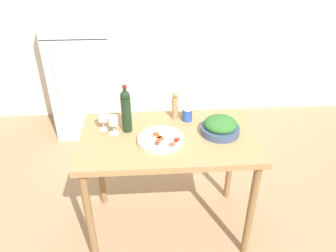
{
  "coord_description": "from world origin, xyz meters",
  "views": [
    {
      "loc": [
        -0.14,
        -2.0,
        2.22
      ],
      "look_at": [
        0.0,
        0.04,
        0.98
      ],
      "focal_mm": 35.0,
      "sensor_mm": 36.0,
      "label": 1
    }
  ],
  "objects": [
    {
      "name": "salad_bowl",
      "position": [
        0.38,
        0.01,
        0.98
      ],
      "size": [
        0.28,
        0.28,
        0.13
      ],
      "color": "#384C6B",
      "rests_on": "prep_counter"
    },
    {
      "name": "wall_back",
      "position": [
        0.0,
        2.1,
        1.3
      ],
      "size": [
        6.4,
        0.08,
        2.6
      ],
      "color": "silver",
      "rests_on": "ground_plane"
    },
    {
      "name": "wine_bottle",
      "position": [
        -0.3,
        0.09,
        1.1
      ],
      "size": [
        0.07,
        0.07,
        0.37
      ],
      "color": "black",
      "rests_on": "prep_counter"
    },
    {
      "name": "pepper_mill",
      "position": [
        0.07,
        0.25,
        1.03
      ],
      "size": [
        0.05,
        0.05,
        0.22
      ],
      "color": "#AD7F51",
      "rests_on": "prep_counter"
    },
    {
      "name": "wine_glass_far",
      "position": [
        -0.48,
        0.12,
        1.02
      ],
      "size": [
        0.07,
        0.07,
        0.14
      ],
      "color": "silver",
      "rests_on": "prep_counter"
    },
    {
      "name": "salt_canister",
      "position": [
        0.16,
        0.22,
        0.98
      ],
      "size": [
        0.08,
        0.08,
        0.11
      ],
      "color": "#284CA3",
      "rests_on": "prep_counter"
    },
    {
      "name": "prep_counter",
      "position": [
        0.0,
        0.0,
        0.81
      ],
      "size": [
        1.29,
        0.76,
        0.92
      ],
      "color": "#A87A4C",
      "rests_on": "ground_plane"
    },
    {
      "name": "refrigerator",
      "position": [
        -0.89,
        1.72,
        0.86
      ],
      "size": [
        0.71,
        0.69,
        1.72
      ],
      "color": "silver",
      "rests_on": "ground_plane"
    },
    {
      "name": "wine_glass_near",
      "position": [
        -0.4,
        0.06,
        1.02
      ],
      "size": [
        0.07,
        0.07,
        0.14
      ],
      "color": "silver",
      "rests_on": "prep_counter"
    },
    {
      "name": "homemade_pizza",
      "position": [
        -0.06,
        -0.07,
        0.94
      ],
      "size": [
        0.34,
        0.34,
        0.04
      ],
      "color": "beige",
      "rests_on": "prep_counter"
    },
    {
      "name": "ground_plane",
      "position": [
        0.0,
        0.0,
        0.0
      ],
      "size": [
        14.0,
        14.0,
        0.0
      ],
      "primitive_type": "plane",
      "color": "#9E7A56"
    }
  ]
}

